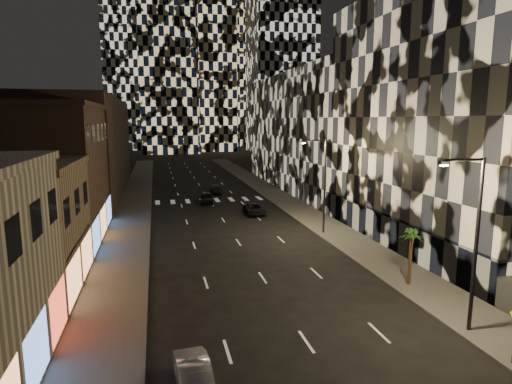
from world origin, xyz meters
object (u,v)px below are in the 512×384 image
car_silver_parked (194,377)px  streetlight_near (473,233)px  palm_tree (411,239)px  car_dark_oncoming (216,189)px  streetlight_far (322,179)px  car_dark_midlane (207,198)px  car_dark_rightlane (255,209)px

car_silver_parked → streetlight_near: bearing=2.8°
car_silver_parked → palm_tree: palm_tree is taller
streetlight_near → car_dark_oncoming: (-6.76, 45.65, -4.69)m
streetlight_near → car_silver_parked: 15.02m
streetlight_far → streetlight_near: bearing=-90.0°
streetlight_far → car_silver_parked: size_ratio=2.35×
car_silver_parked → car_dark_midlane: (5.15, 39.66, 0.09)m
car_dark_oncoming → car_dark_rightlane: car_dark_oncoming is taller
car_dark_midlane → streetlight_near: bearing=-72.1°
streetlight_near → streetlight_far: same height
streetlight_far → car_dark_oncoming: streetlight_far is taller
car_dark_oncoming → palm_tree: (7.53, -39.32, 2.60)m
car_dark_midlane → car_dark_rightlane: bearing=-55.5°
streetlight_near → streetlight_far: 20.00m
car_dark_midlane → palm_tree: (9.77, -31.61, 2.54)m
car_silver_parked → car_dark_midlane: car_dark_midlane is taller
car_silver_parked → car_dark_rightlane: 33.07m
streetlight_near → car_dark_oncoming: streetlight_near is taller
car_dark_oncoming → car_dark_rightlane: 15.98m
car_dark_oncoming → palm_tree: bearing=108.3°
streetlight_far → palm_tree: 13.86m
car_silver_parked → car_dark_midlane: 39.99m
palm_tree → car_dark_rightlane: bearing=102.3°
car_dark_oncoming → car_dark_rightlane: bearing=106.1°
streetlight_far → car_dark_midlane: (-9.00, 17.93, -4.63)m
streetlight_near → car_dark_oncoming: bearing=98.4°
car_dark_rightlane → car_dark_midlane: bearing=121.3°
car_dark_rightlane → palm_tree: palm_tree is taller
streetlight_near → car_dark_midlane: streetlight_near is taller
streetlight_near → car_silver_parked: size_ratio=2.35×
streetlight_far → car_silver_parked: streetlight_far is taller
streetlight_near → car_silver_parked: (-14.15, -1.72, -4.72)m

